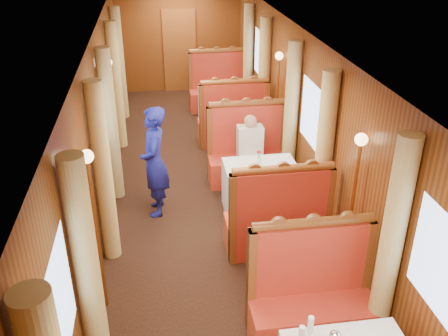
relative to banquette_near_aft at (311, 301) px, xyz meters
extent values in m
cube|color=brown|center=(-0.75, 8.46, 0.58)|extent=(0.80, 0.04, 2.00)
cube|color=#A51218|center=(0.00, -0.06, -0.20)|extent=(1.30, 0.55, 0.45)
cube|color=#A51218|center=(0.00, 0.15, 0.43)|extent=(1.30, 0.12, 0.80)
cylinder|color=brown|center=(0.00, 0.15, 0.87)|extent=(1.23, 0.10, 0.10)
cube|color=white|center=(0.00, 2.49, -0.05)|extent=(1.05, 0.72, 0.75)
cube|color=#A51218|center=(0.00, 1.54, -0.20)|extent=(1.30, 0.55, 0.45)
cube|color=#A51218|center=(0.00, 1.32, 0.43)|extent=(1.30, 0.12, 0.80)
cylinder|color=brown|center=(0.00, 1.32, 0.87)|extent=(1.23, 0.10, 0.10)
cube|color=#A51218|center=(0.00, 3.44, -0.20)|extent=(1.30, 0.55, 0.45)
cube|color=#A51218|center=(0.00, 3.65, 0.43)|extent=(1.30, 0.12, 0.80)
cylinder|color=brown|center=(0.00, 3.65, 0.87)|extent=(1.23, 0.10, 0.10)
cube|color=white|center=(0.00, 5.99, -0.05)|extent=(1.05, 0.72, 0.75)
cube|color=#A51218|center=(0.00, 5.04, -0.20)|extent=(1.30, 0.55, 0.45)
cube|color=#A51218|center=(0.00, 4.82, 0.43)|extent=(1.30, 0.12, 0.80)
cylinder|color=brown|center=(0.00, 4.82, 0.87)|extent=(1.23, 0.10, 0.10)
cube|color=#A51218|center=(0.00, 6.94, -0.20)|extent=(1.30, 0.55, 0.45)
cube|color=#A51218|center=(0.00, 7.15, 0.43)|extent=(1.30, 0.12, 0.80)
cylinder|color=brown|center=(0.00, 7.15, 0.87)|extent=(1.23, 0.10, 0.10)
cylinder|color=white|center=(-0.41, -0.91, 0.50)|extent=(0.05, 0.05, 0.18)
cylinder|color=white|center=(-0.30, -0.81, 0.50)|extent=(0.05, 0.05, 0.18)
cylinder|color=silver|center=(-0.04, 2.47, 0.40)|extent=(0.06, 0.06, 0.14)
cylinder|color=silver|center=(0.02, 5.99, 0.40)|extent=(0.06, 0.06, 0.14)
cylinder|color=tan|center=(-2.13, -0.23, 0.75)|extent=(0.22, 0.22, 2.35)
cylinder|color=tan|center=(0.63, -0.23, 0.75)|extent=(0.22, 0.22, 2.35)
cylinder|color=tan|center=(-2.13, 1.71, 0.75)|extent=(0.22, 0.22, 2.35)
cylinder|color=tan|center=(-2.13, 3.27, 0.75)|extent=(0.22, 0.22, 2.35)
cylinder|color=tan|center=(0.63, 1.71, 0.75)|extent=(0.22, 0.22, 2.35)
cylinder|color=tan|center=(0.63, 3.27, 0.75)|extent=(0.22, 0.22, 2.35)
cylinder|color=tan|center=(-2.13, 5.21, 0.75)|extent=(0.22, 0.22, 2.35)
cylinder|color=tan|center=(-2.13, 6.77, 0.75)|extent=(0.22, 0.22, 2.35)
cylinder|color=tan|center=(0.63, 5.21, 0.75)|extent=(0.22, 0.22, 2.35)
cylinder|color=tan|center=(0.63, 6.77, 0.75)|extent=(0.22, 0.22, 2.35)
cylinder|color=#BF8C3F|center=(-2.15, 0.74, 0.50)|extent=(0.04, 0.04, 1.85)
sphere|color=#FFD18C|center=(-2.15, 0.74, 1.46)|extent=(0.14, 0.14, 0.14)
cylinder|color=#BF8C3F|center=(0.65, 0.74, 0.50)|extent=(0.04, 0.04, 1.85)
sphere|color=#FFD18C|center=(0.65, 0.74, 1.46)|extent=(0.14, 0.14, 0.14)
cylinder|color=#BF8C3F|center=(-2.15, 4.24, 0.50)|extent=(0.04, 0.04, 1.85)
sphere|color=#FFD18C|center=(-2.15, 4.24, 1.46)|extent=(0.14, 0.14, 0.14)
cylinder|color=#BF8C3F|center=(0.65, 4.24, 0.50)|extent=(0.04, 0.04, 1.85)
sphere|color=#FFD18C|center=(0.65, 4.24, 1.46)|extent=(0.14, 0.14, 0.14)
imported|color=navy|center=(-1.51, 2.69, 0.40)|extent=(0.41, 0.61, 1.64)
cube|color=beige|center=(0.00, 3.32, 0.33)|extent=(0.40, 0.24, 0.55)
sphere|color=tan|center=(0.00, 3.32, 0.69)|extent=(0.20, 0.20, 0.20)
cube|color=beige|center=(0.00, 3.15, 0.10)|extent=(0.36, 0.30, 0.14)
camera|label=1|loc=(-1.47, -3.78, 3.55)|focal=40.00mm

